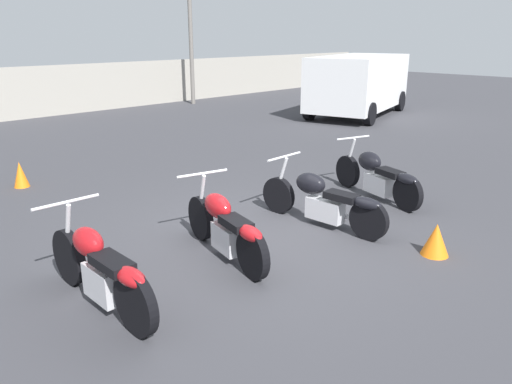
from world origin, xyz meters
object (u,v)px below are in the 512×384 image
at_px(traffic_cone_far, 20,174).
at_px(traffic_cone_near, 436,239).
at_px(motorcycle_slot_0, 101,270).
at_px(motorcycle_slot_2, 324,200).
at_px(motorcycle_slot_3, 378,176).
at_px(motorcycle_slot_1, 226,227).
at_px(parked_van, 359,82).

bearing_deg(traffic_cone_far, traffic_cone_near, -69.57).
bearing_deg(traffic_cone_far, motorcycle_slot_0, -102.50).
bearing_deg(motorcycle_slot_2, motorcycle_slot_3, 2.47).
xyz_separation_m(motorcycle_slot_2, traffic_cone_far, (-2.31, 5.11, -0.16)).
distance_m(motorcycle_slot_3, traffic_cone_near, 2.29).
distance_m(motorcycle_slot_1, traffic_cone_far, 4.95).
bearing_deg(motorcycle_slot_3, motorcycle_slot_2, -158.04).
xyz_separation_m(motorcycle_slot_1, traffic_cone_far, (-0.60, 4.91, -0.18)).
bearing_deg(traffic_cone_near, motorcycle_slot_1, 136.38).
bearing_deg(motorcycle_slot_1, motorcycle_slot_3, 12.83).
relative_size(motorcycle_slot_1, traffic_cone_near, 4.63).
bearing_deg(motorcycle_slot_3, traffic_cone_far, 146.17).
relative_size(motorcycle_slot_3, traffic_cone_far, 4.31).
distance_m(motorcycle_slot_1, parked_van, 12.06).
relative_size(motorcycle_slot_3, parked_van, 0.40).
bearing_deg(traffic_cone_far, parked_van, 1.82).
relative_size(motorcycle_slot_0, motorcycle_slot_2, 0.94).
xyz_separation_m(motorcycle_slot_2, parked_van, (9.11, 5.47, 0.72)).
relative_size(motorcycle_slot_0, motorcycle_slot_1, 1.05).
height_order(motorcycle_slot_0, motorcycle_slot_2, motorcycle_slot_0).
relative_size(motorcycle_slot_1, traffic_cone_far, 4.12).
height_order(motorcycle_slot_2, parked_van, parked_van).
height_order(motorcycle_slot_2, traffic_cone_far, motorcycle_slot_2).
bearing_deg(parked_van, traffic_cone_near, -66.04).
bearing_deg(parked_van, traffic_cone_far, -102.73).
height_order(traffic_cone_near, traffic_cone_far, traffic_cone_far).
height_order(motorcycle_slot_0, traffic_cone_far, motorcycle_slot_0).
bearing_deg(motorcycle_slot_1, motorcycle_slot_2, 7.48).
relative_size(motorcycle_slot_1, motorcycle_slot_3, 0.95).
bearing_deg(motorcycle_slot_0, motorcycle_slot_3, 0.48).
height_order(motorcycle_slot_3, traffic_cone_near, motorcycle_slot_3).
distance_m(motorcycle_slot_2, parked_van, 10.65).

